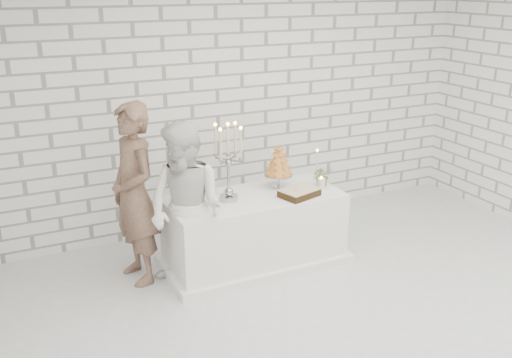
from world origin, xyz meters
name	(u,v)px	position (x,y,z in m)	size (l,w,h in m)	color
ground	(360,318)	(0.00, 0.00, 0.00)	(6.00, 5.00, 0.01)	silver
wall_back	(242,100)	(0.00, 2.50, 1.50)	(6.00, 0.01, 3.00)	white
cake_table	(255,230)	(-0.38, 1.37, 0.38)	(1.80, 0.80, 0.75)	white
groom	(134,194)	(-1.56, 1.57, 0.90)	(0.65, 0.43, 1.80)	brown
bride	(186,209)	(-1.18, 1.18, 0.82)	(0.80, 0.62, 1.64)	white
candelabra	(228,162)	(-0.66, 1.39, 1.15)	(0.32, 0.32, 0.80)	#9FA0A9
croquembouche	(279,166)	(-0.04, 1.50, 0.99)	(0.31, 0.31, 0.47)	#B96923
chocolate_cake	(299,193)	(0.03, 1.17, 0.79)	(0.38, 0.27, 0.08)	black
pillar_candle	(321,184)	(0.34, 1.26, 0.81)	(0.08, 0.08, 0.12)	white
extra_taper	(317,165)	(0.47, 1.56, 0.91)	(0.06, 0.06, 0.32)	beige
flowers	(323,176)	(0.41, 1.33, 0.87)	(0.21, 0.18, 0.24)	#4E7838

